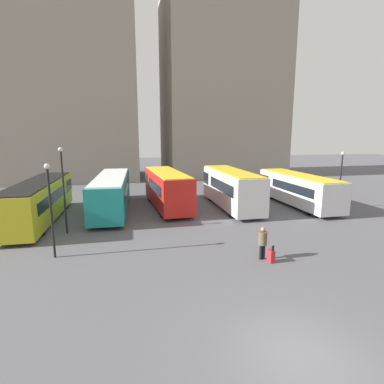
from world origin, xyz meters
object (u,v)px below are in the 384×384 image
(bus_4, at_px, (297,188))
(lamp_post_2, at_px, (341,175))
(bus_0, at_px, (39,199))
(bus_3, at_px, (231,187))
(suitcase, at_px, (271,256))
(lamp_post_0, at_px, (63,184))
(lamp_post_1, at_px, (50,202))
(traveler, at_px, (263,240))
(bus_1, at_px, (112,191))
(bus_2, at_px, (167,188))

(bus_4, relative_size, lamp_post_2, 2.08)
(bus_0, distance_m, bus_3, 15.36)
(suitcase, relative_size, lamp_post_0, 0.17)
(bus_4, xyz_separation_m, suitcase, (-8.38, -10.93, -1.22))
(bus_3, relative_size, lamp_post_1, 1.99)
(traveler, relative_size, lamp_post_0, 0.31)
(bus_1, relative_size, bus_2, 1.24)
(bus_4, bearing_deg, traveler, 140.76)
(bus_0, xyz_separation_m, bus_2, (9.84, 1.92, 0.12))
(lamp_post_1, bearing_deg, suitcase, -16.55)
(lamp_post_1, relative_size, lamp_post_2, 1.00)
(lamp_post_0, height_order, lamp_post_1, lamp_post_0)
(bus_2, bearing_deg, suitcase, -168.65)
(lamp_post_1, bearing_deg, bus_4, 22.08)
(suitcase, xyz_separation_m, lamp_post_0, (-10.74, 7.23, 2.96))
(bus_1, distance_m, lamp_post_1, 10.20)
(suitcase, distance_m, lamp_post_1, 11.48)
(bus_4, distance_m, suitcase, 13.82)
(bus_3, bearing_deg, lamp_post_1, 124.27)
(bus_2, distance_m, bus_3, 5.64)
(bus_0, xyz_separation_m, lamp_post_2, (24.38, -1.88, 1.33))
(bus_1, height_order, lamp_post_1, lamp_post_1)
(bus_0, relative_size, bus_1, 0.98)
(suitcase, relative_size, lamp_post_1, 0.19)
(lamp_post_2, bearing_deg, bus_1, 168.47)
(traveler, bearing_deg, lamp_post_1, 72.54)
(bus_4, xyz_separation_m, traveler, (-8.65, -10.49, -0.52))
(bus_1, height_order, bus_2, bus_2)
(bus_1, distance_m, traveler, 14.67)
(traveler, bearing_deg, bus_2, 11.01)
(bus_0, height_order, bus_2, bus_2)
(bus_0, relative_size, lamp_post_1, 2.37)
(bus_2, height_order, bus_3, bus_3)
(traveler, xyz_separation_m, lamp_post_0, (-10.47, 6.79, 2.26))
(bus_4, bearing_deg, lamp_post_1, 112.36)
(suitcase, distance_m, lamp_post_2, 14.65)
(bus_3, xyz_separation_m, lamp_post_1, (-12.92, -8.37, 1.17))
(traveler, distance_m, lamp_post_2, 14.48)
(bus_2, xyz_separation_m, lamp_post_2, (14.55, -3.80, 1.21))
(traveler, height_order, lamp_post_0, lamp_post_0)
(bus_3, bearing_deg, bus_4, -94.42)
(lamp_post_0, bearing_deg, bus_4, 10.94)
(bus_4, xyz_separation_m, lamp_post_1, (-19.09, -7.74, 1.40))
(bus_2, xyz_separation_m, suitcase, (3.29, -12.80, -1.41))
(bus_4, relative_size, lamp_post_1, 2.08)
(lamp_post_2, bearing_deg, bus_3, 164.25)
(bus_1, bearing_deg, bus_3, -94.05)
(bus_1, distance_m, bus_4, 16.47)
(bus_0, xyz_separation_m, suitcase, (13.13, -10.88, -1.29))
(lamp_post_0, bearing_deg, bus_0, 123.18)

